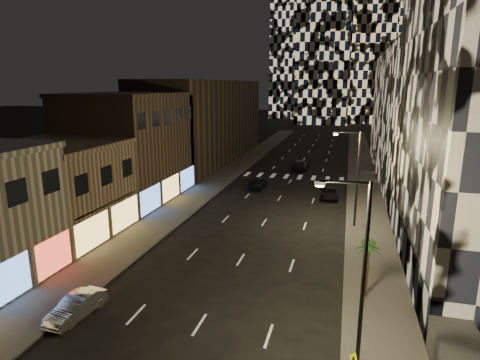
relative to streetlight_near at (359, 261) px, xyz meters
The scene contains 16 objects.
sidewalk_left 44.33m from the streetlight_near, 114.65° to the left, with size 4.00×120.00×0.15m, color #47443F.
sidewalk_right 40.38m from the streetlight_near, 87.64° to the left, with size 4.00×120.00×0.15m, color #47443F.
curb_left 43.50m from the streetlight_near, 112.12° to the left, with size 0.20×120.00×0.15m, color #4C4C47.
curb_right 40.35m from the streetlight_near, 90.65° to the left, with size 0.20×120.00×0.15m, color #4C4C47.
retail_tan 27.67m from the streetlight_near, 156.55° to the left, with size 10.00×10.00×8.00m, color #846B4F.
retail_brown 34.58m from the streetlight_near, 137.17° to the left, with size 10.00×15.00×12.00m, color #483829.
retail_filler_left 56.09m from the streetlight_near, 116.89° to the left, with size 10.00×40.00×14.00m, color #483829.
midrise_base 15.51m from the streetlight_near, 74.78° to the left, with size 0.60×25.00×3.00m, color #383838.
midrise_filler_right 48.56m from the streetlight_near, 76.08° to the left, with size 16.00×40.00×18.00m, color #232326.
streetlight_near is the anchor object (origin of this frame).
streetlight_far 20.00m from the streetlight_near, 90.00° to the left, with size 2.55×0.25×9.00m.
car_silver_parked 16.25m from the streetlight_near, behind, with size 1.38×3.96×1.30m, color #A0A0A5.
car_dark_midlane 34.19m from the streetlight_near, 110.49° to the left, with size 1.71×4.25×1.45m, color black.
car_dark_oncoming 46.43m from the streetlight_near, 99.79° to the left, with size 2.12×5.20×1.51m, color black.
car_dark_rightlane 29.94m from the streetlight_near, 95.02° to the left, with size 2.04×4.43×1.23m, color black.
palm_tree 6.87m from the streetlight_near, 83.16° to the left, with size 1.92×1.93×3.80m.
Camera 1 is at (7.50, -7.91, 13.25)m, focal length 30.00 mm.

